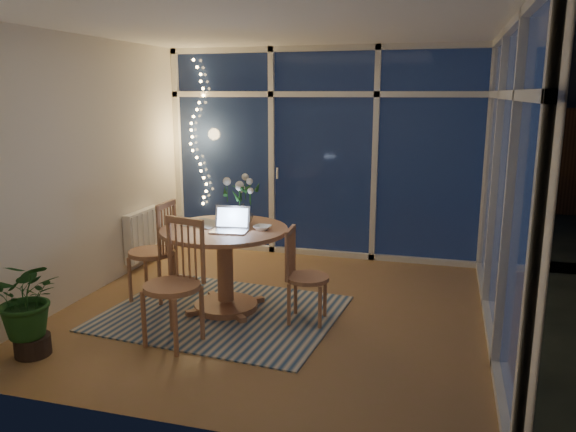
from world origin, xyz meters
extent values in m
plane|color=olive|center=(0.00, 0.00, 0.00)|extent=(4.00, 4.00, 0.00)
plane|color=white|center=(0.00, 0.00, 2.60)|extent=(4.00, 4.00, 0.00)
cube|color=silver|center=(0.00, 2.00, 1.30)|extent=(4.00, 0.04, 2.60)
cube|color=silver|center=(0.00, -2.00, 1.30)|extent=(4.00, 0.04, 2.60)
cube|color=silver|center=(-2.00, 0.00, 1.30)|extent=(0.04, 4.00, 2.60)
cube|color=silver|center=(2.00, 0.00, 1.30)|extent=(0.04, 4.00, 2.60)
cube|color=silver|center=(0.00, 1.96, 1.30)|extent=(4.00, 0.10, 2.60)
cube|color=silver|center=(1.96, 0.00, 1.30)|extent=(0.10, 4.00, 2.60)
cube|color=white|center=(-1.94, 0.90, 0.40)|extent=(0.10, 0.70, 0.58)
cube|color=black|center=(0.50, 5.00, -0.06)|extent=(12.00, 6.00, 0.10)
cube|color=#352013|center=(0.00, 5.50, 0.90)|extent=(11.00, 0.08, 1.80)
cube|color=#2E3137|center=(0.30, 8.50, 2.20)|extent=(7.00, 3.00, 2.20)
sphere|color=black|center=(-0.80, 3.40, 0.45)|extent=(0.90, 0.90, 0.90)
cube|color=beige|center=(-0.47, -0.23, 0.01)|extent=(2.25, 1.87, 0.01)
cylinder|color=#A86F4C|center=(-0.47, -0.13, 0.41)|extent=(1.29, 1.29, 0.81)
cube|color=#A86F4C|center=(-1.30, -0.05, 0.51)|extent=(0.49, 0.49, 1.02)
cube|color=#A86F4C|center=(0.35, -0.20, 0.44)|extent=(0.43, 0.43, 0.88)
cube|color=#A86F4C|center=(-0.61, -0.94, 0.53)|extent=(0.59, 0.59, 1.06)
imported|color=silver|center=(-0.36, 0.08, 0.92)|extent=(0.22, 0.22, 0.21)
imported|color=white|center=(-0.11, -0.09, 0.83)|extent=(0.16, 0.16, 0.04)
cube|color=silver|center=(-0.68, -0.04, 0.82)|extent=(0.43, 0.36, 0.01)
cube|color=black|center=(-0.34, -0.26, 0.82)|extent=(0.11, 0.06, 0.01)
imported|color=#1A4B1C|center=(-1.60, -1.43, 0.38)|extent=(0.66, 0.62, 0.76)
camera|label=1|loc=(1.49, -4.86, 2.04)|focal=35.00mm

